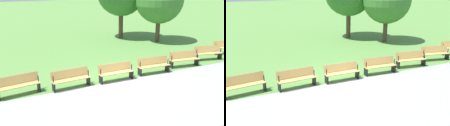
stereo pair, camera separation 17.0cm
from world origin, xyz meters
TOP-DOWN VIEW (x-y plane):
  - ground_plane at (0.00, 0.00)m, footprint 120.00×120.00m
  - path_paving at (0.00, 2.72)m, footprint 32.96×5.28m
  - bench_1 at (-6.95, -0.78)m, footprint 1.91×0.84m
  - bench_2 at (-4.65, -0.38)m, footprint 1.90×0.72m
  - bench_3 at (-2.33, -0.15)m, footprint 1.88×0.60m
  - bench_4 at (0.00, -0.07)m, footprint 1.85×0.47m
  - bench_5 at (2.33, -0.15)m, footprint 1.88×0.60m
  - bench_6 at (4.65, -0.38)m, footprint 1.90×0.72m

SIDE VIEW (x-z plane):
  - ground_plane at x=0.00m, z-range 0.00..0.00m
  - path_paving at x=0.00m, z-range 0.00..0.01m
  - bench_1 at x=-6.95m, z-range 0.03..0.92m
  - bench_2 at x=-4.65m, z-range 0.03..0.92m
  - bench_3 at x=-2.33m, z-range 0.03..0.92m
  - bench_4 at x=0.00m, z-range 0.03..0.92m
  - bench_5 at x=2.33m, z-range 0.03..0.92m
  - bench_6 at x=4.65m, z-range 0.03..0.92m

